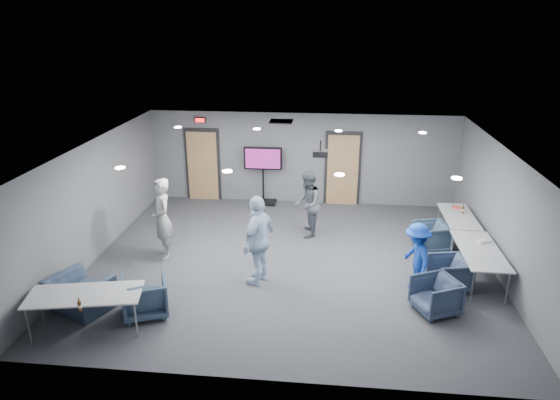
# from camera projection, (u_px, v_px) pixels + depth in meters

# --- Properties ---
(floor) EXTENTS (9.00, 9.00, 0.00)m
(floor) POSITION_uv_depth(u_px,v_px,m) (290.00, 262.00, 11.44)
(floor) COLOR #3D3F46
(floor) RESTS_ON ground
(ceiling) EXTENTS (9.00, 9.00, 0.00)m
(ceiling) POSITION_uv_depth(u_px,v_px,m) (291.00, 147.00, 10.51)
(ceiling) COLOR silver
(ceiling) RESTS_ON wall_back
(wall_back) EXTENTS (9.00, 0.02, 2.70)m
(wall_back) POSITION_uv_depth(u_px,v_px,m) (302.00, 159.00, 14.71)
(wall_back) COLOR slate
(wall_back) RESTS_ON floor
(wall_front) EXTENTS (9.00, 0.02, 2.70)m
(wall_front) POSITION_uv_depth(u_px,v_px,m) (268.00, 305.00, 7.24)
(wall_front) COLOR slate
(wall_front) RESTS_ON floor
(wall_left) EXTENTS (0.02, 8.00, 2.70)m
(wall_left) POSITION_uv_depth(u_px,v_px,m) (95.00, 200.00, 11.42)
(wall_left) COLOR slate
(wall_left) RESTS_ON floor
(wall_right) EXTENTS (0.02, 8.00, 2.70)m
(wall_right) POSITION_uv_depth(u_px,v_px,m) (503.00, 215.00, 10.54)
(wall_right) COLOR slate
(wall_right) RESTS_ON floor
(door_left) EXTENTS (1.06, 0.17, 2.24)m
(door_left) POSITION_uv_depth(u_px,v_px,m) (203.00, 165.00, 15.06)
(door_left) COLOR black
(door_left) RESTS_ON wall_back
(door_right) EXTENTS (1.06, 0.17, 2.24)m
(door_right) POSITION_uv_depth(u_px,v_px,m) (343.00, 170.00, 14.65)
(door_right) COLOR black
(door_right) RESTS_ON wall_back
(exit_sign) EXTENTS (0.32, 0.08, 0.16)m
(exit_sign) POSITION_uv_depth(u_px,v_px,m) (200.00, 120.00, 14.56)
(exit_sign) COLOR black
(exit_sign) RESTS_ON wall_back
(hvac_diffuser) EXTENTS (0.60, 0.60, 0.03)m
(hvac_diffuser) POSITION_uv_depth(u_px,v_px,m) (281.00, 121.00, 13.18)
(hvac_diffuser) COLOR black
(hvac_diffuser) RESTS_ON ceiling
(downlights) EXTENTS (6.18, 3.78, 0.02)m
(downlights) POSITION_uv_depth(u_px,v_px,m) (291.00, 148.00, 10.52)
(downlights) COLOR white
(downlights) RESTS_ON ceiling
(person_a) EXTENTS (0.76, 0.83, 1.90)m
(person_a) POSITION_uv_depth(u_px,v_px,m) (162.00, 219.00, 11.38)
(person_a) COLOR #9DA09E
(person_a) RESTS_ON floor
(person_b) EXTENTS (0.65, 0.83, 1.71)m
(person_b) POSITION_uv_depth(u_px,v_px,m) (307.00, 204.00, 12.55)
(person_b) COLOR #505860
(person_b) RESTS_ON floor
(person_c) EXTENTS (0.84, 1.23, 1.93)m
(person_c) POSITION_uv_depth(u_px,v_px,m) (259.00, 240.00, 10.26)
(person_c) COLOR silver
(person_c) RESTS_ON floor
(person_d) EXTENTS (0.73, 1.03, 1.45)m
(person_d) POSITION_uv_depth(u_px,v_px,m) (416.00, 257.00, 10.05)
(person_d) COLOR #1C44B6
(person_d) RESTS_ON floor
(chair_right_a) EXTENTS (0.91, 0.89, 0.68)m
(chair_right_a) POSITION_uv_depth(u_px,v_px,m) (431.00, 237.00, 11.93)
(chair_right_a) COLOR #3B4F66
(chair_right_a) RESTS_ON floor
(chair_right_b) EXTENTS (0.88, 0.86, 0.68)m
(chair_right_b) POSITION_uv_depth(u_px,v_px,m) (449.00, 273.00, 10.23)
(chair_right_b) COLOR #3D4D69
(chair_right_b) RESTS_ON floor
(chair_right_c) EXTENTS (1.00, 0.99, 0.69)m
(chair_right_c) POSITION_uv_depth(u_px,v_px,m) (436.00, 296.00, 9.40)
(chair_right_c) COLOR #384762
(chair_right_c) RESTS_ON floor
(chair_front_a) EXTENTS (1.05, 1.06, 0.75)m
(chair_front_a) POSITION_uv_depth(u_px,v_px,m) (145.00, 296.00, 9.32)
(chair_front_a) COLOR #3B4D66
(chair_front_a) RESTS_ON floor
(chair_front_b) EXTENTS (1.34, 1.28, 0.69)m
(chair_front_b) POSITION_uv_depth(u_px,v_px,m) (80.00, 294.00, 9.46)
(chair_front_b) COLOR #394A63
(chair_front_b) RESTS_ON floor
(table_right_a) EXTENTS (0.73, 1.75, 0.73)m
(table_right_a) POSITION_uv_depth(u_px,v_px,m) (459.00, 217.00, 12.16)
(table_right_a) COLOR silver
(table_right_a) RESTS_ON floor
(table_right_b) EXTENTS (0.82, 1.96, 0.73)m
(table_right_b) POSITION_uv_depth(u_px,v_px,m) (480.00, 251.00, 10.39)
(table_right_b) COLOR silver
(table_right_b) RESTS_ON floor
(table_front_left) EXTENTS (2.07, 1.19, 0.73)m
(table_front_left) POSITION_uv_depth(u_px,v_px,m) (85.00, 296.00, 8.74)
(table_front_left) COLOR silver
(table_front_left) RESTS_ON floor
(bottle_front) EXTENTS (0.06, 0.06, 0.24)m
(bottle_front) POSITION_uv_depth(u_px,v_px,m) (80.00, 306.00, 8.19)
(bottle_front) COLOR #512B0E
(bottle_front) RESTS_ON table_front_left
(bottle_right) EXTENTS (0.06, 0.06, 0.24)m
(bottle_right) POSITION_uv_depth(u_px,v_px,m) (463.00, 210.00, 12.28)
(bottle_right) COLOR #512B0E
(bottle_right) RESTS_ON table_right_a
(snack_box) EXTENTS (0.22, 0.18, 0.04)m
(snack_box) POSITION_uv_depth(u_px,v_px,m) (456.00, 207.00, 12.62)
(snack_box) COLOR #E44539
(snack_box) RESTS_ON table_right_a
(wrapper) EXTENTS (0.29, 0.24, 0.06)m
(wrapper) POSITION_uv_depth(u_px,v_px,m) (483.00, 241.00, 10.72)
(wrapper) COLOR silver
(wrapper) RESTS_ON table_right_b
(tv_stand) EXTENTS (1.13, 0.54, 1.73)m
(tv_stand) POSITION_uv_depth(u_px,v_px,m) (263.00, 172.00, 14.71)
(tv_stand) COLOR black
(tv_stand) RESTS_ON floor
(projector) EXTENTS (0.34, 0.33, 0.36)m
(projector) POSITION_uv_depth(u_px,v_px,m) (320.00, 153.00, 11.21)
(projector) COLOR black
(projector) RESTS_ON ceiling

